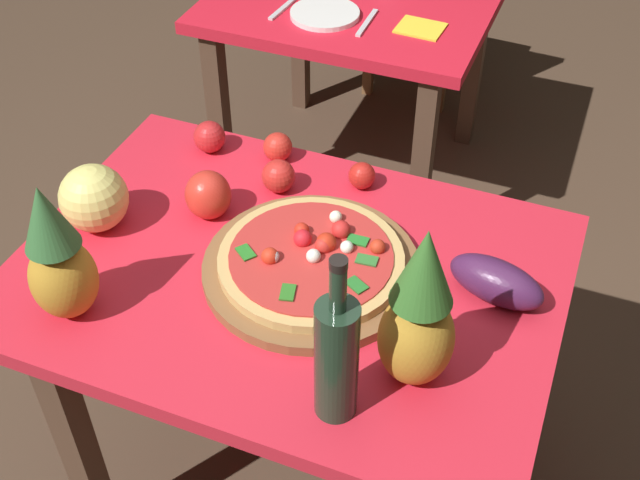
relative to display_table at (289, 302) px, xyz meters
The scene contains 19 objects.
ground_plane 0.64m from the display_table, ahead, with size 10.00×10.00×0.00m, color #4C3828.
display_table is the anchor object (origin of this frame).
background_table 1.33m from the display_table, 103.29° to the left, with size 0.91×0.82×0.74m.
pizza_board 0.12m from the display_table, 11.58° to the left, with size 0.45×0.45×0.03m, color brown.
pizza 0.15m from the display_table, 15.23° to the left, with size 0.39×0.39×0.06m.
wine_bottle 0.43m from the display_table, 53.09° to the right, with size 0.08×0.08×0.36m.
pineapple_left 0.50m from the display_table, 143.45° to the right, with size 0.13×0.13×0.31m.
pineapple_right 0.44m from the display_table, 27.59° to the right, with size 0.14×0.14×0.35m.
melon 0.48m from the display_table, behind, with size 0.15×0.15×0.15m, color #E5DA73.
bell_pepper 0.30m from the display_table, 155.88° to the left, with size 0.10×0.10×0.11m, color red.
eggplant 0.45m from the display_table, 10.84° to the left, with size 0.20×0.09×0.09m, color #451D44.
tomato_by_bottle 0.30m from the display_table, 117.42° to the left, with size 0.08×0.08×0.08m, color red.
tomato_beside_pepper 0.49m from the display_table, 137.04° to the left, with size 0.08×0.08×0.08m, color red.
tomato_at_corner 0.41m from the display_table, 116.58° to the left, with size 0.07×0.07×0.07m, color red.
tomato_near_board 0.35m from the display_table, 80.93° to the left, with size 0.06×0.06×0.06m, color red.
dinner_plate 1.15m from the display_table, 107.34° to the left, with size 0.22×0.22×0.02m, color white.
fork_utensil 1.20m from the display_table, 113.76° to the left, with size 0.02×0.18×0.01m, color silver.
knife_utensil 1.12m from the display_table, 100.43° to the left, with size 0.02×0.18×0.01m, color silver.
napkin_folded 1.13m from the display_table, 91.92° to the left, with size 0.14×0.12×0.01m, color yellow.
Camera 1 is at (0.51, -1.10, 1.92)m, focal length 45.24 mm.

